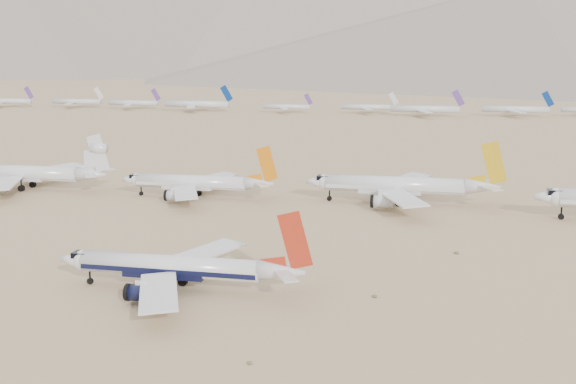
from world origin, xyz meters
name	(u,v)px	position (x,y,z in m)	size (l,w,h in m)	color
ground	(231,290)	(0.00, 0.00, 0.00)	(7000.00, 7000.00, 0.00)	#9A7E5A
main_airliner	(180,268)	(-8.31, -1.96, 4.12)	(42.52, 41.53, 15.00)	silver
row2_gold_tail	(402,186)	(24.59, 76.42, 4.91)	(49.30, 48.22, 17.55)	silver
row2_orange_tail	(197,183)	(-31.05, 72.58, 4.24)	(42.34, 41.42, 15.10)	silver
row2_white_trijet	(30,173)	(-82.70, 73.86, 4.93)	(48.09, 47.00, 17.04)	silver
distant_storage_row	(470,109)	(50.86, 341.10, 4.32)	(667.84, 54.06, 14.87)	silver
desert_scrub	(100,344)	(-11.08, -26.49, 0.28)	(247.37, 121.67, 0.63)	brown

